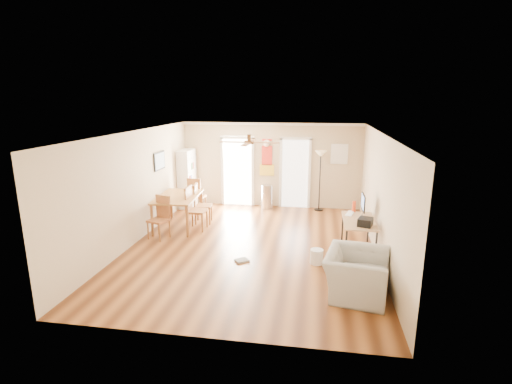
% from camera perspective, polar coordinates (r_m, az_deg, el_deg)
% --- Properties ---
extents(floor, '(7.00, 7.00, 0.00)m').
position_cam_1_polar(floor, '(8.90, -0.62, -8.12)').
color(floor, brown).
rests_on(floor, ground).
extents(ceiling, '(5.50, 7.00, 0.00)m').
position_cam_1_polar(ceiling, '(8.29, -0.67, 8.79)').
color(ceiling, silver).
rests_on(ceiling, floor).
extents(wall_back, '(5.50, 0.04, 2.60)m').
position_cam_1_polar(wall_back, '(11.90, 2.23, 4.00)').
color(wall_back, beige).
rests_on(wall_back, floor).
extents(wall_front, '(5.50, 0.04, 2.60)m').
position_cam_1_polar(wall_front, '(5.25, -7.24, -9.00)').
color(wall_front, beige).
rests_on(wall_front, floor).
extents(wall_left, '(0.04, 7.00, 2.60)m').
position_cam_1_polar(wall_left, '(9.36, -17.47, 0.67)').
color(wall_left, beige).
rests_on(wall_left, floor).
extents(wall_right, '(0.04, 7.00, 2.60)m').
position_cam_1_polar(wall_right, '(8.49, 17.97, -0.68)').
color(wall_right, beige).
rests_on(wall_right, floor).
extents(crown_molding, '(5.50, 7.00, 0.08)m').
position_cam_1_polar(crown_molding, '(8.29, -0.67, 8.51)').
color(crown_molding, white).
rests_on(crown_molding, wall_back).
extents(kitchen_doorway, '(0.90, 0.10, 2.10)m').
position_cam_1_polar(kitchen_doorway, '(12.10, -2.74, 2.96)').
color(kitchen_doorway, white).
rests_on(kitchen_doorway, wall_back).
extents(bathroom_doorway, '(0.80, 0.10, 2.10)m').
position_cam_1_polar(bathroom_doorway, '(11.86, 5.82, 2.68)').
color(bathroom_doorway, white).
rests_on(bathroom_doorway, wall_back).
extents(wall_decal, '(0.46, 0.03, 1.10)m').
position_cam_1_polar(wall_decal, '(11.85, 1.63, 5.19)').
color(wall_decal, red).
rests_on(wall_decal, wall_back).
extents(ac_grille, '(0.50, 0.04, 0.60)m').
position_cam_1_polar(ac_grille, '(11.74, 12.26, 5.54)').
color(ac_grille, white).
rests_on(ac_grille, wall_back).
extents(framed_poster, '(0.04, 0.66, 0.48)m').
position_cam_1_polar(framed_poster, '(10.52, -14.14, 4.51)').
color(framed_poster, black).
rests_on(framed_poster, wall_left).
extents(ceiling_fan, '(1.24, 1.24, 0.20)m').
position_cam_1_polar(ceiling_fan, '(8.01, -1.04, 7.39)').
color(ceiling_fan, '#593819').
rests_on(ceiling_fan, ceiling).
extents(bookshelf, '(0.38, 0.81, 1.79)m').
position_cam_1_polar(bookshelf, '(12.06, -10.21, 1.96)').
color(bookshelf, silver).
rests_on(bookshelf, floor).
extents(dining_table, '(1.12, 1.74, 0.84)m').
position_cam_1_polar(dining_table, '(10.33, -11.41, -2.82)').
color(dining_table, olive).
rests_on(dining_table, floor).
extents(dining_chair_right_a, '(0.50, 0.50, 1.06)m').
position_cam_1_polar(dining_chair_right_a, '(10.50, -7.83, -1.74)').
color(dining_chair_right_a, brown).
rests_on(dining_chair_right_a, floor).
extents(dining_chair_right_b, '(0.47, 0.47, 1.12)m').
position_cam_1_polar(dining_chair_right_b, '(9.97, -8.79, -2.45)').
color(dining_chair_right_b, '#A05F33').
rests_on(dining_chair_right_b, floor).
extents(dining_chair_near, '(0.54, 0.54, 1.03)m').
position_cam_1_polar(dining_chair_near, '(9.55, -14.31, -3.76)').
color(dining_chair_near, '#A66735').
rests_on(dining_chair_near, floor).
extents(dining_chair_far, '(0.48, 0.48, 1.03)m').
position_cam_1_polar(dining_chair_far, '(11.58, -8.72, -0.39)').
color(dining_chair_far, '#A56235').
rests_on(dining_chair_far, floor).
extents(trash_can, '(0.41, 0.41, 0.75)m').
position_cam_1_polar(trash_can, '(11.77, 1.62, -0.72)').
color(trash_can, '#BABABC').
rests_on(trash_can, floor).
extents(torchiere_lamp, '(0.42, 0.42, 1.81)m').
position_cam_1_polar(torchiere_lamp, '(11.63, 9.45, 1.62)').
color(torchiere_lamp, black).
rests_on(torchiere_lamp, floor).
extents(computer_desk, '(0.68, 1.35, 0.72)m').
position_cam_1_polar(computer_desk, '(8.82, 14.90, -6.30)').
color(computer_desk, tan).
rests_on(computer_desk, floor).
extents(imac, '(0.21, 0.53, 0.49)m').
position_cam_1_polar(imac, '(8.98, 15.62, -1.91)').
color(imac, black).
rests_on(imac, computer_desk).
extents(keyboard, '(0.25, 0.45, 0.02)m').
position_cam_1_polar(keyboard, '(9.13, 13.76, -3.10)').
color(keyboard, white).
rests_on(keyboard, computer_desk).
extents(printer, '(0.36, 0.39, 0.16)m').
position_cam_1_polar(printer, '(8.35, 15.92, -4.30)').
color(printer, black).
rests_on(printer, computer_desk).
extents(orange_bottle, '(0.11, 0.11, 0.26)m').
position_cam_1_polar(orange_bottle, '(9.27, 14.34, -2.10)').
color(orange_bottle, red).
rests_on(orange_bottle, computer_desk).
extents(wastebasket_a, '(0.33, 0.33, 0.31)m').
position_cam_1_polar(wastebasket_a, '(8.09, 8.99, -9.45)').
color(wastebasket_a, silver).
rests_on(wastebasket_a, floor).
extents(floor_cloth, '(0.34, 0.33, 0.04)m').
position_cam_1_polar(floor_cloth, '(8.16, -2.12, -10.11)').
color(floor_cloth, gray).
rests_on(floor_cloth, floor).
extents(armchair, '(1.23, 1.34, 0.76)m').
position_cam_1_polar(armchair, '(6.96, 14.68, -11.70)').
color(armchair, '#A0A09B').
rests_on(armchair, floor).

